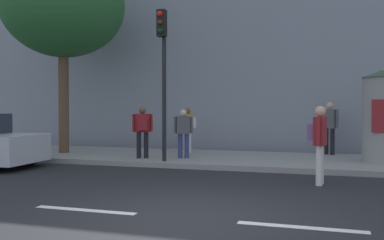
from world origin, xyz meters
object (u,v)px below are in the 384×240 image
object	(u,v)px
traffic_light	(163,60)
pedestrian_in_light_jacket	(142,128)
pedestrian_tallest	(319,138)
pedestrian_near_pole	(183,130)
pedestrian_in_dark_shirt	(188,126)
street_tree	(63,5)
pedestrian_with_backpack	(330,123)
poster_column	(381,116)

from	to	relation	value
traffic_light	pedestrian_in_light_jacket	xyz separation A→B (m)	(-0.89, 0.58, -1.95)
pedestrian_tallest	pedestrian_near_pole	bearing A→B (deg)	146.22
traffic_light	pedestrian_in_dark_shirt	bearing A→B (deg)	91.70
pedestrian_tallest	pedestrian_near_pole	distance (m)	4.81
street_tree	pedestrian_tallest	size ratio (longest dim) A/B	3.98
pedestrian_tallest	pedestrian_with_backpack	size ratio (longest dim) A/B	1.00
poster_column	pedestrian_near_pole	size ratio (longest dim) A/B	1.74
street_tree	pedestrian_with_backpack	bearing A→B (deg)	12.83
poster_column	street_tree	world-z (taller)	street_tree
pedestrian_in_light_jacket	pedestrian_with_backpack	world-z (taller)	pedestrian_with_backpack
traffic_light	pedestrian_with_backpack	size ratio (longest dim) A/B	2.49
pedestrian_in_dark_shirt	pedestrian_with_backpack	world-z (taller)	pedestrian_with_backpack
pedestrian_tallest	pedestrian_in_dark_shirt	size ratio (longest dim) A/B	1.11
poster_column	pedestrian_near_pole	bearing A→B (deg)	-173.84
street_tree	poster_column	bearing A→B (deg)	1.46
pedestrian_in_light_jacket	pedestrian_in_dark_shirt	distance (m)	2.18
traffic_light	poster_column	bearing A→B (deg)	15.34
pedestrian_tallest	pedestrian_with_backpack	bearing A→B (deg)	86.88
traffic_light	street_tree	world-z (taller)	street_tree
street_tree	pedestrian_near_pole	size ratio (longest dim) A/B	4.62
traffic_light	pedestrian_with_backpack	world-z (taller)	traffic_light
traffic_light	poster_column	size ratio (longest dim) A/B	1.66
pedestrian_with_backpack	poster_column	bearing A→B (deg)	-52.01
traffic_light	pedestrian_tallest	size ratio (longest dim) A/B	2.49
traffic_light	pedestrian_with_backpack	distance (m)	5.95
pedestrian_tallest	pedestrian_in_dark_shirt	xyz separation A→B (m)	(-4.36, 4.27, 0.03)
pedestrian_near_pole	pedestrian_in_light_jacket	distance (m)	1.25
pedestrian_tallest	traffic_light	bearing A→B (deg)	158.77
pedestrian_near_pole	pedestrian_in_dark_shirt	distance (m)	1.63
pedestrian_in_dark_shirt	pedestrian_in_light_jacket	bearing A→B (deg)	-111.72
pedestrian_in_light_jacket	pedestrian_with_backpack	distance (m)	6.11
street_tree	pedestrian_tallest	bearing A→B (deg)	-19.72
poster_column	pedestrian_in_dark_shirt	size ratio (longest dim) A/B	1.67
pedestrian_in_light_jacket	pedestrian_with_backpack	xyz separation A→B (m)	(5.44, 2.77, 0.09)
traffic_light	pedestrian_tallest	world-z (taller)	traffic_light
street_tree	pedestrian_in_light_jacket	bearing A→B (deg)	-13.49
pedestrian_in_dark_shirt	pedestrian_with_backpack	bearing A→B (deg)	9.12
pedestrian_tallest	pedestrian_in_dark_shirt	world-z (taller)	pedestrian_tallest
street_tree	pedestrian_with_backpack	world-z (taller)	street_tree
pedestrian_in_dark_shirt	pedestrian_near_pole	bearing A→B (deg)	-77.31
pedestrian_tallest	poster_column	bearing A→B (deg)	63.68
street_tree	pedestrian_with_backpack	xyz separation A→B (m)	(8.72, 1.99, -4.02)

